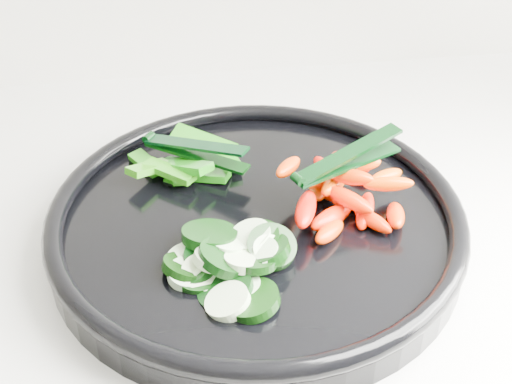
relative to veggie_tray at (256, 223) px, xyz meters
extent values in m
cylinder|color=black|center=(0.00, 0.00, -0.01)|extent=(0.40, 0.40, 0.02)
torus|color=black|center=(0.00, 0.00, 0.01)|extent=(0.40, 0.40, 0.02)
cylinder|color=black|center=(-0.04, -0.09, 0.01)|extent=(0.06, 0.06, 0.03)
cylinder|color=beige|center=(-0.04, -0.10, 0.01)|extent=(0.05, 0.05, 0.02)
cylinder|color=black|center=(-0.07, -0.06, 0.01)|extent=(0.06, 0.06, 0.03)
cylinder|color=beige|center=(-0.05, -0.05, 0.01)|extent=(0.03, 0.03, 0.02)
cylinder|color=black|center=(-0.05, -0.05, 0.01)|extent=(0.06, 0.06, 0.02)
cylinder|color=beige|center=(-0.05, -0.07, 0.01)|extent=(0.04, 0.04, 0.02)
cylinder|color=black|center=(-0.02, -0.10, 0.01)|extent=(0.06, 0.06, 0.02)
cylinder|color=beige|center=(-0.02, -0.09, 0.01)|extent=(0.04, 0.04, 0.02)
cylinder|color=black|center=(-0.03, -0.04, 0.01)|extent=(0.06, 0.06, 0.03)
cylinder|color=#D1EDBE|center=(-0.05, -0.03, 0.01)|extent=(0.05, 0.05, 0.02)
cylinder|color=black|center=(-0.04, -0.05, 0.01)|extent=(0.06, 0.06, 0.02)
cylinder|color=beige|center=(-0.06, -0.05, 0.01)|extent=(0.05, 0.05, 0.01)
cylinder|color=black|center=(-0.06, -0.07, 0.01)|extent=(0.05, 0.05, 0.01)
cylinder|color=beige|center=(-0.07, -0.07, 0.01)|extent=(0.05, 0.05, 0.01)
cylinder|color=black|center=(-0.06, -0.06, 0.01)|extent=(0.04, 0.05, 0.02)
cylinder|color=#D3F3C2|center=(-0.06, -0.06, 0.01)|extent=(0.04, 0.03, 0.02)
cylinder|color=black|center=(0.00, -0.06, 0.02)|extent=(0.06, 0.06, 0.03)
cylinder|color=beige|center=(-0.01, -0.06, 0.02)|extent=(0.04, 0.04, 0.02)
cylinder|color=black|center=(-0.04, -0.03, 0.02)|extent=(0.06, 0.06, 0.02)
cylinder|color=#D1ECBC|center=(-0.03, -0.05, 0.02)|extent=(0.04, 0.04, 0.01)
cylinder|color=black|center=(-0.03, -0.06, 0.02)|extent=(0.05, 0.05, 0.03)
cylinder|color=#B6D1A7|center=(-0.05, -0.07, 0.02)|extent=(0.03, 0.03, 0.02)
cylinder|color=black|center=(0.00, -0.06, 0.02)|extent=(0.06, 0.06, 0.03)
cylinder|color=beige|center=(0.00, -0.06, 0.02)|extent=(0.04, 0.04, 0.02)
cylinder|color=black|center=(-0.01, -0.04, 0.02)|extent=(0.05, 0.05, 0.02)
cylinder|color=beige|center=(-0.01, -0.04, 0.02)|extent=(0.04, 0.04, 0.02)
cylinder|color=black|center=(-0.01, -0.07, 0.02)|extent=(0.04, 0.04, 0.02)
cylinder|color=beige|center=(-0.02, -0.07, 0.02)|extent=(0.04, 0.04, 0.02)
ellipsoid|color=#F72600|center=(0.10, -0.01, 0.01)|extent=(0.03, 0.05, 0.03)
ellipsoid|color=#E40F00|center=(0.06, -0.02, 0.01)|extent=(0.05, 0.05, 0.03)
ellipsoid|color=#E72A00|center=(0.10, -0.03, 0.01)|extent=(0.04, 0.04, 0.02)
ellipsoid|color=#EF5100|center=(0.07, 0.02, 0.01)|extent=(0.03, 0.04, 0.02)
ellipsoid|color=#F95500|center=(0.12, -0.02, 0.01)|extent=(0.03, 0.05, 0.03)
ellipsoid|color=#E54F00|center=(0.06, 0.03, 0.01)|extent=(0.02, 0.05, 0.02)
ellipsoid|color=#F42E00|center=(0.06, -0.04, 0.01)|extent=(0.04, 0.04, 0.02)
ellipsoid|color=#F23E00|center=(0.09, 0.00, 0.01)|extent=(0.04, 0.02, 0.02)
ellipsoid|color=#EA0C00|center=(0.10, 0.07, 0.01)|extent=(0.04, 0.05, 0.03)
ellipsoid|color=#FF1300|center=(0.08, 0.05, 0.01)|extent=(0.03, 0.05, 0.02)
ellipsoid|color=#E61000|center=(0.04, -0.02, 0.03)|extent=(0.04, 0.06, 0.02)
ellipsoid|color=red|center=(0.09, 0.04, 0.03)|extent=(0.02, 0.05, 0.02)
ellipsoid|color=#E54A00|center=(0.07, 0.01, 0.03)|extent=(0.04, 0.04, 0.02)
ellipsoid|color=#FF2A00|center=(0.08, -0.01, 0.03)|extent=(0.05, 0.05, 0.02)
ellipsoid|color=#FF6400|center=(0.06, 0.02, 0.03)|extent=(0.05, 0.04, 0.02)
ellipsoid|color=#F96300|center=(0.12, 0.02, 0.03)|extent=(0.04, 0.03, 0.02)
ellipsoid|color=#E65000|center=(0.09, 0.00, 0.04)|extent=(0.04, 0.04, 0.02)
ellipsoid|color=#F83600|center=(0.03, 0.03, 0.04)|extent=(0.04, 0.04, 0.02)
ellipsoid|color=#FC3C00|center=(0.09, 0.02, 0.04)|extent=(0.05, 0.02, 0.02)
ellipsoid|color=#FF3500|center=(0.11, -0.01, 0.04)|extent=(0.05, 0.03, 0.02)
cube|color=#1A6709|center=(-0.06, 0.08, 0.01)|extent=(0.03, 0.05, 0.02)
cube|color=#16710A|center=(-0.04, 0.09, 0.01)|extent=(0.05, 0.05, 0.03)
cube|color=#096309|center=(-0.02, 0.09, 0.01)|extent=(0.03, 0.06, 0.02)
cube|color=#106F0A|center=(-0.04, 0.07, 0.01)|extent=(0.05, 0.04, 0.02)
cube|color=#0D730A|center=(-0.05, 0.09, 0.01)|extent=(0.06, 0.07, 0.02)
cube|color=#1D6A0A|center=(-0.10, 0.10, 0.01)|extent=(0.04, 0.04, 0.01)
cube|color=#0A720E|center=(-0.07, 0.08, 0.01)|extent=(0.03, 0.06, 0.02)
cube|color=#1A6A0A|center=(-0.06, 0.07, 0.02)|extent=(0.06, 0.06, 0.03)
cube|color=#1A690A|center=(-0.09, 0.07, 0.02)|extent=(0.05, 0.04, 0.02)
cube|color=#1B6509|center=(-0.07, 0.07, 0.02)|extent=(0.05, 0.05, 0.01)
cube|color=#09660B|center=(-0.04, 0.11, 0.02)|extent=(0.07, 0.05, 0.02)
cylinder|color=black|center=(0.03, -0.01, 0.05)|extent=(0.01, 0.01, 0.01)
cube|color=black|center=(0.08, 0.01, 0.05)|extent=(0.11, 0.06, 0.00)
cube|color=black|center=(0.08, 0.01, 0.06)|extent=(0.11, 0.06, 0.02)
cylinder|color=black|center=(-0.09, 0.11, 0.03)|extent=(0.01, 0.01, 0.01)
cube|color=black|center=(-0.05, 0.08, 0.02)|extent=(0.10, 0.08, 0.00)
cube|color=black|center=(-0.05, 0.08, 0.04)|extent=(0.10, 0.08, 0.02)
camera|label=1|loc=(-0.07, -0.49, 0.40)|focal=50.00mm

